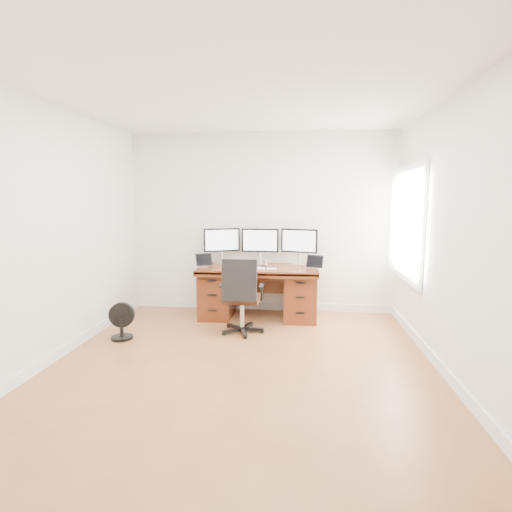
# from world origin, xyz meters

# --- Properties ---
(ground) EXTENTS (4.50, 4.50, 0.00)m
(ground) POSITION_xyz_m (0.00, 0.00, 0.00)
(ground) COLOR #915E38
(ground) RESTS_ON ground
(back_wall) EXTENTS (4.00, 0.10, 2.70)m
(back_wall) POSITION_xyz_m (0.00, 2.25, 1.35)
(back_wall) COLOR white
(back_wall) RESTS_ON ground
(right_wall) EXTENTS (0.10, 4.50, 2.70)m
(right_wall) POSITION_xyz_m (2.00, 0.11, 1.35)
(right_wall) COLOR white
(right_wall) RESTS_ON ground
(desk) EXTENTS (1.70, 0.80, 0.75)m
(desk) POSITION_xyz_m (0.00, 1.83, 0.40)
(desk) COLOR #562411
(desk) RESTS_ON ground
(office_chair) EXTENTS (0.56, 0.53, 0.99)m
(office_chair) POSITION_xyz_m (-0.14, 1.08, 0.32)
(office_chair) COLOR black
(office_chair) RESTS_ON ground
(floor_fan) EXTENTS (0.31, 0.26, 0.45)m
(floor_fan) POSITION_xyz_m (-1.58, 0.72, 0.22)
(floor_fan) COLOR black
(floor_fan) RESTS_ON ground
(monitor_left) EXTENTS (0.51, 0.26, 0.53)m
(monitor_left) POSITION_xyz_m (-0.58, 2.07, 1.09)
(monitor_left) COLOR silver
(monitor_left) RESTS_ON desk
(monitor_center) EXTENTS (0.55, 0.15, 0.53)m
(monitor_center) POSITION_xyz_m (-0.00, 2.07, 1.09)
(monitor_center) COLOR silver
(monitor_center) RESTS_ON desk
(monitor_right) EXTENTS (0.53, 0.20, 0.53)m
(monitor_right) POSITION_xyz_m (0.58, 2.07, 1.09)
(monitor_right) COLOR silver
(monitor_right) RESTS_ON desk
(tablet_left) EXTENTS (0.24, 0.19, 0.19)m
(tablet_left) POSITION_xyz_m (-0.78, 1.75, 0.84)
(tablet_left) COLOR silver
(tablet_left) RESTS_ON desk
(tablet_right) EXTENTS (0.25, 0.15, 0.19)m
(tablet_right) POSITION_xyz_m (0.80, 1.75, 0.84)
(tablet_right) COLOR silver
(tablet_right) RESTS_ON desk
(keyboard) EXTENTS (0.28, 0.14, 0.01)m
(keyboard) POSITION_xyz_m (-0.03, 1.66, 0.76)
(keyboard) COLOR white
(keyboard) RESTS_ON desk
(trackpad) EXTENTS (0.14, 0.14, 0.01)m
(trackpad) POSITION_xyz_m (0.20, 1.64, 0.76)
(trackpad) COLOR silver
(trackpad) RESTS_ON desk
(drawing_tablet) EXTENTS (0.27, 0.21, 0.01)m
(drawing_tablet) POSITION_xyz_m (-0.30, 1.59, 0.76)
(drawing_tablet) COLOR black
(drawing_tablet) RESTS_ON desk
(phone) EXTENTS (0.14, 0.10, 0.01)m
(phone) POSITION_xyz_m (0.05, 1.82, 0.76)
(phone) COLOR black
(phone) RESTS_ON desk
(figurine_yellow) EXTENTS (0.04, 0.04, 0.09)m
(figurine_yellow) POSITION_xyz_m (-0.35, 1.95, 0.80)
(figurine_yellow) COLOR tan
(figurine_yellow) RESTS_ON desk
(figurine_purple) EXTENTS (0.04, 0.04, 0.09)m
(figurine_purple) POSITION_xyz_m (-0.24, 1.95, 0.80)
(figurine_purple) COLOR #8A58D9
(figurine_purple) RESTS_ON desk
(figurine_blue) EXTENTS (0.04, 0.04, 0.09)m
(figurine_blue) POSITION_xyz_m (-0.14, 1.95, 0.80)
(figurine_blue) COLOR #5971D8
(figurine_blue) RESTS_ON desk
(figurine_pink) EXTENTS (0.04, 0.04, 0.09)m
(figurine_pink) POSITION_xyz_m (0.10, 1.95, 0.80)
(figurine_pink) COLOR pink
(figurine_pink) RESTS_ON desk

